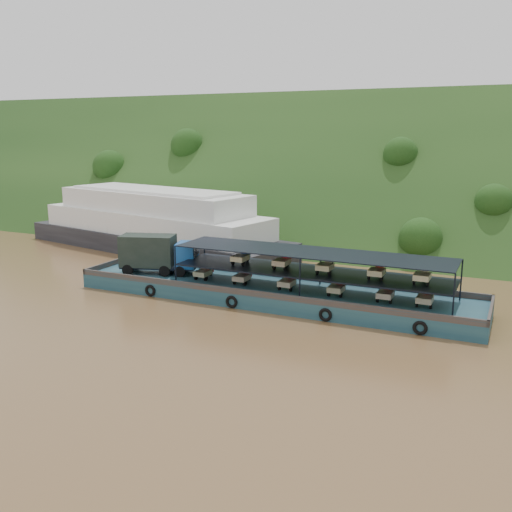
% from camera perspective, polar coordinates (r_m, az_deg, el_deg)
% --- Properties ---
extents(ground, '(160.00, 160.00, 0.00)m').
position_cam_1_polar(ground, '(48.53, 0.65, -4.59)').
color(ground, brown).
rests_on(ground, ground).
extents(hillside, '(140.00, 39.60, 39.60)m').
position_cam_1_polar(hillside, '(81.85, 11.10, 2.14)').
color(hillside, '#183513').
rests_on(hillside, ground).
extents(cargo_barge, '(35.00, 7.18, 4.79)m').
position_cam_1_polar(cargo_barge, '(49.10, 0.33, -2.95)').
color(cargo_barge, '#15384A').
rests_on(cargo_barge, ground).
extents(passenger_ferry, '(37.88, 16.49, 7.45)m').
position_cam_1_polar(passenger_ferry, '(70.49, -10.17, 3.23)').
color(passenger_ferry, black).
rests_on(passenger_ferry, ground).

